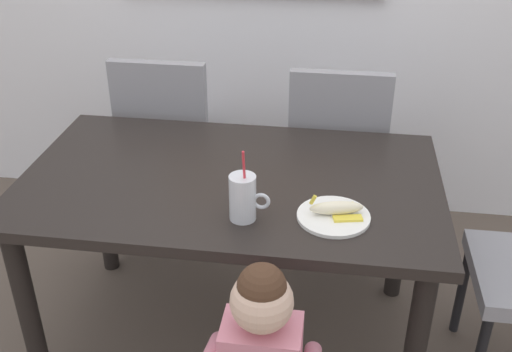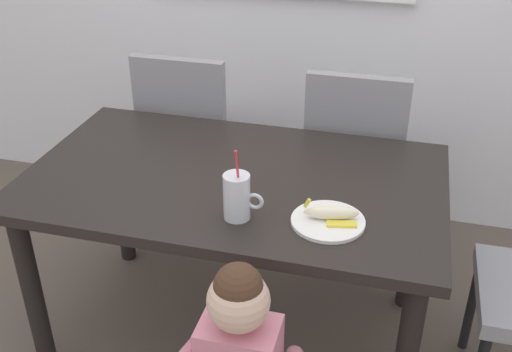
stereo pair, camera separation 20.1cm
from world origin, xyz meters
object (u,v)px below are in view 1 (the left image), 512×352
Objects in this scene: dining_table at (231,200)px; snack_plate at (333,216)px; dining_chair_right at (336,152)px; dining_chair_left at (170,140)px; milk_cup at (243,200)px; peeled_banana at (337,208)px.

dining_table is 0.44m from snack_plate.
dining_chair_right is 4.17× the size of snack_plate.
dining_chair_right is (0.77, -0.01, 0.00)m from dining_chair_left.
dining_chair_left is at bearing 118.92° from milk_cup.
dining_table is 5.84× the size of milk_cup.
dining_chair_left is 1.18m from peeled_banana.
dining_table is at bearing 151.59° from peeled_banana.
dining_chair_right reaches higher than peeled_banana.
milk_cup is (0.50, -0.90, 0.27)m from dining_chair_left.
dining_chair_right reaches higher than dining_table.
dining_chair_left is 5.47× the size of peeled_banana.
dining_chair_right is at bearing 60.02° from dining_table.
dining_chair_left and dining_chair_right have the same top height.
dining_chair_right is 0.87m from peeled_banana.
dining_chair_right is 0.87m from snack_plate.
milk_cup reaches higher than dining_table.
dining_chair_left is (-0.41, 0.65, -0.10)m from dining_table.
peeled_banana is (0.38, -0.20, 0.13)m from dining_table.
milk_cup is 1.43× the size of peeled_banana.
peeled_banana is at bearing 90.75° from dining_chair_right.
dining_chair_left is 4.17× the size of snack_plate.
dining_chair_right reaches higher than snack_plate.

